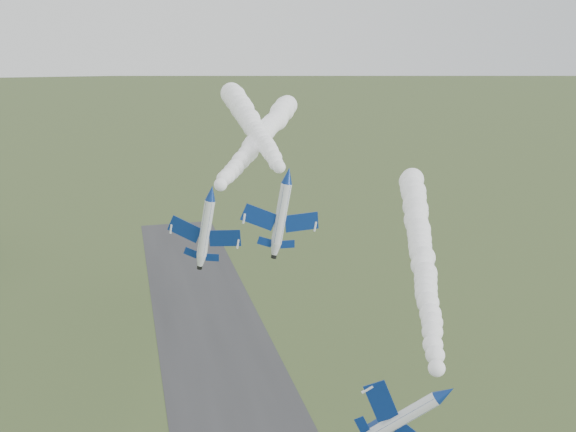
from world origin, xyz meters
name	(u,v)px	position (x,y,z in m)	size (l,w,h in m)	color
jet_lead	(446,394)	(12.26, -7.63, 30.32)	(6.20, 11.42, 7.80)	white
smoke_trail_jet_lead	(420,243)	(27.31, 29.27, 32.49)	(4.81, 74.08, 4.81)	white
jet_pair_left	(211,193)	(-5.70, 22.28, 44.13)	(9.51, 11.11, 3.21)	white
smoke_trail_jet_pair_left	(263,135)	(8.77, 57.57, 45.75)	(4.67, 70.72, 4.67)	white
jet_pair_right	(288,176)	(4.65, 23.23, 45.63)	(10.41, 12.65, 3.46)	white
smoke_trail_jet_pair_right	(250,121)	(7.36, 62.42, 47.72)	(5.23, 72.53, 5.23)	white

